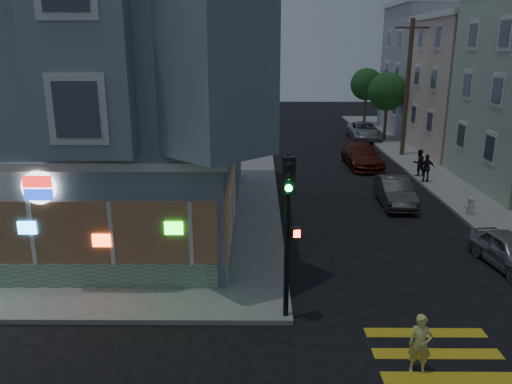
{
  "coord_description": "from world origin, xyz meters",
  "views": [
    {
      "loc": [
        2.05,
        -10.12,
        7.36
      ],
      "look_at": [
        1.95,
        6.38,
        2.54
      ],
      "focal_mm": 35.0,
      "sensor_mm": 36.0,
      "label": 1
    }
  ],
  "objects_px": {
    "traffic_signal": "(288,211)",
    "fire_hydrant": "(470,205)",
    "running_child": "(420,344)",
    "parked_car_d": "(364,131)",
    "street_tree_far": "(366,84)",
    "utility_pole": "(407,86)",
    "pedestrian_b": "(427,168)",
    "parked_car_b": "(395,191)",
    "street_tree_near": "(387,92)",
    "parked_car_a": "(510,251)",
    "parked_car_c": "(362,156)",
    "pedestrian_a": "(419,163)"
  },
  "relations": [
    {
      "from": "traffic_signal",
      "to": "fire_hydrant",
      "type": "relative_size",
      "value": 5.57
    },
    {
      "from": "running_child",
      "to": "parked_car_d",
      "type": "relative_size",
      "value": 0.29
    },
    {
      "from": "street_tree_far",
      "to": "parked_car_d",
      "type": "relative_size",
      "value": 1.05
    },
    {
      "from": "utility_pole",
      "to": "parked_car_d",
      "type": "relative_size",
      "value": 1.78
    },
    {
      "from": "pedestrian_b",
      "to": "traffic_signal",
      "type": "distance_m",
      "value": 16.96
    },
    {
      "from": "street_tree_far",
      "to": "parked_car_b",
      "type": "relative_size",
      "value": 1.32
    },
    {
      "from": "running_child",
      "to": "street_tree_near",
      "type": "bearing_deg",
      "value": 88.12
    },
    {
      "from": "parked_car_a",
      "to": "parked_car_d",
      "type": "height_order",
      "value": "parked_car_d"
    },
    {
      "from": "street_tree_far",
      "to": "parked_car_a",
      "type": "relative_size",
      "value": 1.51
    },
    {
      "from": "street_tree_near",
      "to": "pedestrian_b",
      "type": "bearing_deg",
      "value": -93.87
    },
    {
      "from": "utility_pole",
      "to": "fire_hydrant",
      "type": "xyz_separation_m",
      "value": [
        -0.52,
        -12.91,
        -4.21
      ]
    },
    {
      "from": "parked_car_d",
      "to": "running_child",
      "type": "bearing_deg",
      "value": -98.18
    },
    {
      "from": "street_tree_far",
      "to": "street_tree_near",
      "type": "bearing_deg",
      "value": -90.0
    },
    {
      "from": "utility_pole",
      "to": "traffic_signal",
      "type": "bearing_deg",
      "value": -112.82
    },
    {
      "from": "parked_car_c",
      "to": "parked_car_b",
      "type": "bearing_deg",
      "value": -91.8
    },
    {
      "from": "utility_pole",
      "to": "traffic_signal",
      "type": "height_order",
      "value": "utility_pole"
    },
    {
      "from": "street_tree_far",
      "to": "parked_car_a",
      "type": "bearing_deg",
      "value": -92.67
    },
    {
      "from": "street_tree_near",
      "to": "traffic_signal",
      "type": "bearing_deg",
      "value": -108.64
    },
    {
      "from": "parked_car_b",
      "to": "parked_car_d",
      "type": "relative_size",
      "value": 0.8
    },
    {
      "from": "utility_pole",
      "to": "parked_car_d",
      "type": "height_order",
      "value": "utility_pole"
    },
    {
      "from": "pedestrian_b",
      "to": "fire_hydrant",
      "type": "bearing_deg",
      "value": 93.06
    },
    {
      "from": "running_child",
      "to": "parked_car_c",
      "type": "xyz_separation_m",
      "value": [
        2.81,
        20.92,
        -0.02
      ]
    },
    {
      "from": "street_tree_near",
      "to": "parked_car_c",
      "type": "height_order",
      "value": "street_tree_near"
    },
    {
      "from": "parked_car_c",
      "to": "street_tree_far",
      "type": "bearing_deg",
      "value": 76.3
    },
    {
      "from": "pedestrian_b",
      "to": "street_tree_near",
      "type": "bearing_deg",
      "value": -92.67
    },
    {
      "from": "fire_hydrant",
      "to": "utility_pole",
      "type": "bearing_deg",
      "value": 87.7
    },
    {
      "from": "pedestrian_b",
      "to": "parked_car_b",
      "type": "relative_size",
      "value": 0.38
    },
    {
      "from": "pedestrian_a",
      "to": "parked_car_a",
      "type": "bearing_deg",
      "value": 70.05
    },
    {
      "from": "utility_pole",
      "to": "parked_car_c",
      "type": "height_order",
      "value": "utility_pole"
    },
    {
      "from": "parked_car_d",
      "to": "traffic_signal",
      "type": "distance_m",
      "value": 29.69
    },
    {
      "from": "street_tree_far",
      "to": "pedestrian_b",
      "type": "bearing_deg",
      "value": -92.42
    },
    {
      "from": "parked_car_d",
      "to": "pedestrian_b",
      "type": "bearing_deg",
      "value": -86.65
    },
    {
      "from": "parked_car_b",
      "to": "traffic_signal",
      "type": "relative_size",
      "value": 0.88
    },
    {
      "from": "street_tree_near",
      "to": "running_child",
      "type": "distance_m",
      "value": 30.84
    },
    {
      "from": "fire_hydrant",
      "to": "pedestrian_b",
      "type": "bearing_deg",
      "value": 91.86
    },
    {
      "from": "street_tree_far",
      "to": "running_child",
      "type": "relative_size",
      "value": 3.6
    },
    {
      "from": "utility_pole",
      "to": "parked_car_a",
      "type": "height_order",
      "value": "utility_pole"
    },
    {
      "from": "pedestrian_a",
      "to": "parked_car_b",
      "type": "height_order",
      "value": "pedestrian_a"
    },
    {
      "from": "parked_car_b",
      "to": "running_child",
      "type": "bearing_deg",
      "value": -99.95
    },
    {
      "from": "parked_car_c",
      "to": "fire_hydrant",
      "type": "bearing_deg",
      "value": -75.45
    },
    {
      "from": "parked_car_c",
      "to": "traffic_signal",
      "type": "distance_m",
      "value": 19.77
    },
    {
      "from": "street_tree_far",
      "to": "traffic_signal",
      "type": "relative_size",
      "value": 1.15
    },
    {
      "from": "parked_car_b",
      "to": "parked_car_c",
      "type": "height_order",
      "value": "parked_car_c"
    },
    {
      "from": "pedestrian_a",
      "to": "parked_car_c",
      "type": "xyz_separation_m",
      "value": [
        -2.7,
        2.84,
        -0.2
      ]
    },
    {
      "from": "street_tree_near",
      "to": "traffic_signal",
      "type": "height_order",
      "value": "street_tree_near"
    },
    {
      "from": "traffic_signal",
      "to": "street_tree_near",
      "type": "bearing_deg",
      "value": 59.62
    },
    {
      "from": "fire_hydrant",
      "to": "parked_car_c",
      "type": "bearing_deg",
      "value": 106.35
    },
    {
      "from": "street_tree_far",
      "to": "pedestrian_b",
      "type": "relative_size",
      "value": 3.44
    },
    {
      "from": "parked_car_a",
      "to": "street_tree_near",
      "type": "bearing_deg",
      "value": 78.71
    },
    {
      "from": "running_child",
      "to": "utility_pole",
      "type": "bearing_deg",
      "value": 85.68
    }
  ]
}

